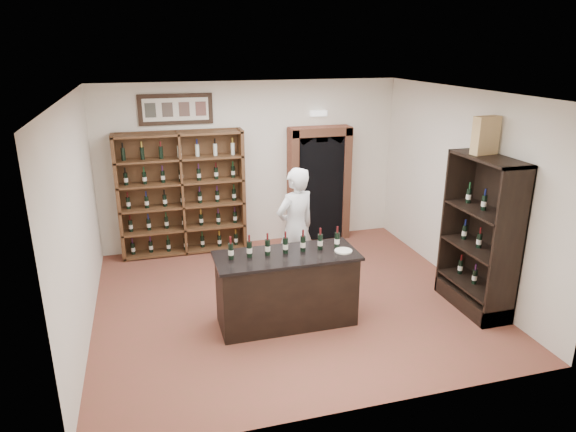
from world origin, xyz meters
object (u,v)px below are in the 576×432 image
(side_cabinet, at_px, (479,258))
(shopkeeper, at_px, (295,228))
(wine_shelf, at_px, (182,193))
(tasting_counter, at_px, (287,289))
(wine_crate, at_px, (486,135))
(counter_bottle_0, at_px, (231,251))

(side_cabinet, xyz_separation_m, shopkeeper, (-2.28, 1.37, 0.19))
(wine_shelf, height_order, shopkeeper, wine_shelf)
(wine_shelf, xyz_separation_m, tasting_counter, (1.10, -2.93, -0.61))
(wine_shelf, xyz_separation_m, side_cabinet, (3.82, -3.23, -0.35))
(side_cabinet, distance_m, shopkeeper, 2.67)
(tasting_counter, xyz_separation_m, side_cabinet, (2.72, -0.30, 0.26))
(tasting_counter, height_order, side_cabinet, side_cabinet)
(tasting_counter, bearing_deg, wine_crate, -2.75)
(wine_shelf, height_order, wine_crate, wine_crate)
(wine_shelf, distance_m, counter_bottle_0, 2.91)
(wine_shelf, xyz_separation_m, counter_bottle_0, (0.38, -2.88, 0.01))
(wine_shelf, relative_size, shopkeeper, 1.16)
(counter_bottle_0, bearing_deg, shopkeeper, 41.40)
(tasting_counter, xyz_separation_m, shopkeeper, (0.44, 1.07, 0.45))
(counter_bottle_0, bearing_deg, side_cabinet, -5.82)
(wine_shelf, xyz_separation_m, shopkeeper, (1.54, -1.86, -0.16))
(wine_shelf, bearing_deg, wine_crate, -38.79)
(wine_crate, bearing_deg, tasting_counter, 168.78)
(wine_shelf, relative_size, counter_bottle_0, 7.33)
(tasting_counter, height_order, wine_crate, wine_crate)
(wine_shelf, distance_m, side_cabinet, 5.02)
(wine_shelf, distance_m, shopkeeper, 2.42)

